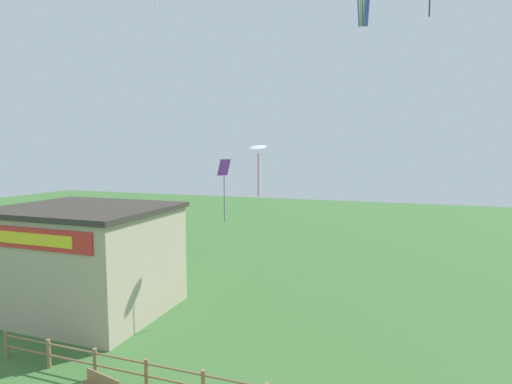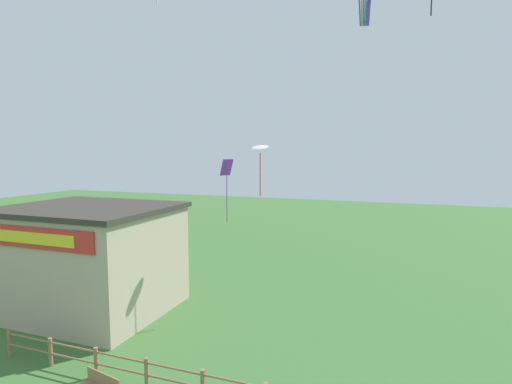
% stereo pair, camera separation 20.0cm
% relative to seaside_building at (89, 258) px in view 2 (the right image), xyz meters
% --- Properties ---
extents(seaside_building, '(7.84, 6.46, 5.18)m').
position_rel_seaside_building_xyz_m(seaside_building, '(0.00, 0.00, 0.00)').
color(seaside_building, '#B7A88E').
rests_on(seaside_building, ground_plane).
extents(kite_purple_streamer, '(0.68, 0.82, 3.69)m').
position_rel_seaside_building_xyz_m(kite_purple_streamer, '(4.66, 6.11, 3.71)').
color(kite_purple_streamer, purple).
extents(kite_white_delta, '(0.82, 0.81, 2.58)m').
position_rel_seaside_building_xyz_m(kite_white_delta, '(7.71, 3.36, 5.29)').
color(kite_white_delta, white).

